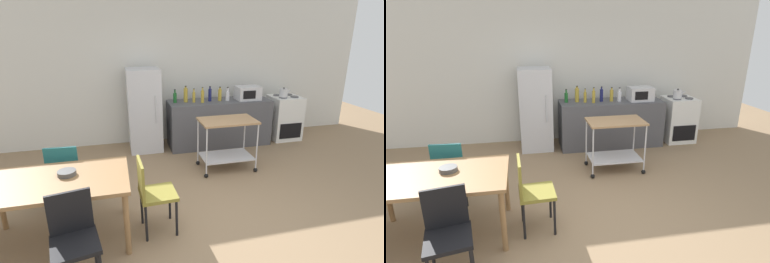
{
  "view_description": "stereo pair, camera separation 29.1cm",
  "coord_description": "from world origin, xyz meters",
  "views": [
    {
      "loc": [
        -1.06,
        -2.9,
        2.24
      ],
      "look_at": [
        -0.01,
        1.2,
        0.8
      ],
      "focal_mm": 28.58,
      "sensor_mm": 36.0,
      "label": 1
    },
    {
      "loc": [
        -0.77,
        -2.96,
        2.24
      ],
      "look_at": [
        -0.01,
        1.2,
        0.8
      ],
      "focal_mm": 28.58,
      "sensor_mm": 36.0,
      "label": 2
    }
  ],
  "objects": [
    {
      "name": "bottle_soy_sauce",
      "position": [
        0.53,
        2.51,
        1.02
      ],
      "size": [
        0.06,
        0.06,
        0.29
      ],
      "color": "gold",
      "rests_on": "kitchen_counter"
    },
    {
      "name": "kettle",
      "position": [
        2.23,
        2.52,
        1.0
      ],
      "size": [
        0.24,
        0.17,
        0.19
      ],
      "color": "silver",
      "rests_on": "stove_oven"
    },
    {
      "name": "back_wall",
      "position": [
        0.0,
        3.2,
        1.45
      ],
      "size": [
        8.4,
        0.12,
        2.9
      ],
      "primitive_type": "cube",
      "color": "silver",
      "rests_on": "ground_plane"
    },
    {
      "name": "kitchen_counter",
      "position": [
        0.9,
        2.6,
        0.45
      ],
      "size": [
        2.0,
        0.64,
        0.9
      ],
      "primitive_type": "cube",
      "color": "#4C4C51",
      "rests_on": "ground_plane"
    },
    {
      "name": "chair_black",
      "position": [
        -1.51,
        -0.48,
        0.52
      ],
      "size": [
        0.47,
        0.47,
        0.89
      ],
      "rotation": [
        0.0,
        0.0,
        0.19
      ],
      "color": "black",
      "rests_on": "ground_plane"
    },
    {
      "name": "bottle_hot_sauce",
      "position": [
        0.9,
        2.59,
        1.02
      ],
      "size": [
        0.07,
        0.07,
        0.27
      ],
      "color": "gold",
      "rests_on": "kitchen_counter"
    },
    {
      "name": "chair_olive",
      "position": [
        -0.74,
        0.12,
        0.52
      ],
      "size": [
        0.42,
        0.42,
        0.89
      ],
      "rotation": [
        0.0,
        0.0,
        1.62
      ],
      "color": "olive",
      "rests_on": "ground_plane"
    },
    {
      "name": "dining_table",
      "position": [
        -1.73,
        0.19,
        0.67
      ],
      "size": [
        1.5,
        0.9,
        0.75
      ],
      "color": "olive",
      "rests_on": "ground_plane"
    },
    {
      "name": "bottle_vinegar",
      "position": [
        0.24,
        2.64,
        1.04
      ],
      "size": [
        0.08,
        0.08,
        0.31
      ],
      "color": "gold",
      "rests_on": "kitchen_counter"
    },
    {
      "name": "chair_teal",
      "position": [
        -1.74,
        0.87,
        0.52
      ],
      "size": [
        0.42,
        0.42,
        0.89
      ],
      "rotation": [
        0.0,
        0.0,
        3.08
      ],
      "color": "#1E666B",
      "rests_on": "ground_plane"
    },
    {
      "name": "ground_plane",
      "position": [
        0.0,
        0.0,
        0.0
      ],
      "size": [
        12.0,
        12.0,
        0.0
      ],
      "primitive_type": "plane",
      "color": "#8C7051"
    },
    {
      "name": "stove_oven",
      "position": [
        2.35,
        2.62,
        0.45
      ],
      "size": [
        0.6,
        0.61,
        0.92
      ],
      "color": "white",
      "rests_on": "ground_plane"
    },
    {
      "name": "refrigerator",
      "position": [
        -0.55,
        2.7,
        0.78
      ],
      "size": [
        0.6,
        0.63,
        1.55
      ],
      "color": "silver",
      "rests_on": "ground_plane"
    },
    {
      "name": "kitchen_cart",
      "position": [
        0.65,
        1.48,
        0.57
      ],
      "size": [
        0.91,
        0.57,
        0.85
      ],
      "color": "#A37A51",
      "rests_on": "ground_plane"
    },
    {
      "name": "bottle_soda",
      "position": [
        0.7,
        2.6,
        1.02
      ],
      "size": [
        0.06,
        0.06,
        0.29
      ],
      "color": "navy",
      "rests_on": "kitchen_counter"
    },
    {
      "name": "bottle_sesame_oil",
      "position": [
        1.05,
        2.56,
        1.0
      ],
      "size": [
        0.08,
        0.08,
        0.26
      ],
      "color": "silver",
      "rests_on": "kitchen_counter"
    },
    {
      "name": "microwave",
      "position": [
        1.46,
        2.55,
        1.03
      ],
      "size": [
        0.46,
        0.35,
        0.26
      ],
      "color": "silver",
      "rests_on": "kitchen_counter"
    },
    {
      "name": "bottle_olive_oil",
      "position": [
        0.03,
        2.65,
        1.0
      ],
      "size": [
        0.07,
        0.07,
        0.25
      ],
      "color": "#1E6628",
      "rests_on": "kitchen_counter"
    },
    {
      "name": "fruit_bowl",
      "position": [
        -1.62,
        0.27,
        0.78
      ],
      "size": [
        0.19,
        0.19,
        0.05
      ],
      "primitive_type": "cylinder",
      "color": "#4C4C4C",
      "rests_on": "dining_table"
    },
    {
      "name": "bottle_wine",
      "position": [
        0.38,
        2.58,
        1.01
      ],
      "size": [
        0.06,
        0.06,
        0.26
      ],
      "color": "gold",
      "rests_on": "kitchen_counter"
    }
  ]
}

